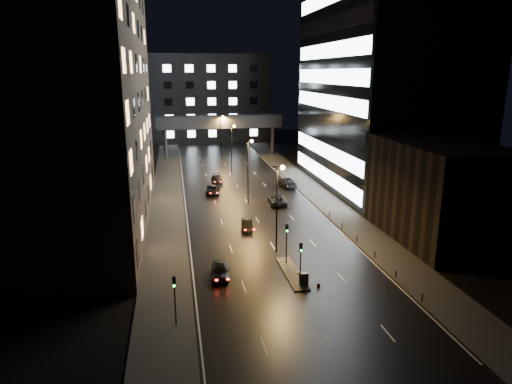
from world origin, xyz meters
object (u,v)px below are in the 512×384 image
Objects in this scene: car_toward_b at (287,182)px; utility_cabinet at (304,279)px; car_away_c at (213,190)px; car_toward_a at (277,200)px; car_away_b at (247,225)px; car_away_d at (217,179)px; car_away_a at (220,270)px.

utility_cabinet is at bearing 71.97° from car_toward_b.
car_toward_a is at bearing -33.19° from car_away_c.
car_away_b is 26.49m from car_away_d.
car_away_a is at bearing 69.65° from car_toward_a.
car_toward_b is at bearing -20.48° from car_away_d.
car_toward_b is (10.72, 21.47, 0.17)m from car_away_b.
car_toward_a reaches higher than car_away_b.
utility_cabinet is (2.79, -17.15, 0.12)m from car_away_b.
car_away_b is 17.37m from utility_cabinet.
car_away_d is at bearing 90.73° from car_away_a.
car_away_c reaches higher than car_away_b.
car_toward_a is (11.48, 24.48, 0.02)m from car_away_a.
car_away_b is 12.61m from car_toward_a.
car_toward_a is (9.36, -7.98, 0.06)m from car_away_c.
car_toward_a reaches higher than car_away_c.
utility_cabinet is (-7.94, -38.62, -0.05)m from car_toward_b.
car_away_b is at bearing -85.14° from car_away_d.
car_toward_b is at bearing 70.07° from car_away_b.
car_away_a is 40.31m from car_away_d.
car_away_c is 4.01× the size of utility_cabinet.
car_away_c is (2.12, 32.46, -0.04)m from car_away_a.
car_toward_a reaches higher than car_away_d.
car_toward_a is at bearing -61.31° from car_away_d.
car_away_c is (-2.83, 18.76, 0.04)m from car_away_b.
car_away_b is 0.73× the size of car_toward_a.
car_away_a is at bearing -86.50° from car_away_c.
car_away_b is at bearing -74.20° from car_away_c.
car_away_b is at bearing 95.83° from utility_cabinet.
car_away_d reaches higher than car_away_b.
utility_cabinet is at bearing -18.22° from car_away_a.
utility_cabinet is (7.73, -3.45, 0.03)m from car_away_a.
car_toward_a is 4.36× the size of utility_cabinet.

